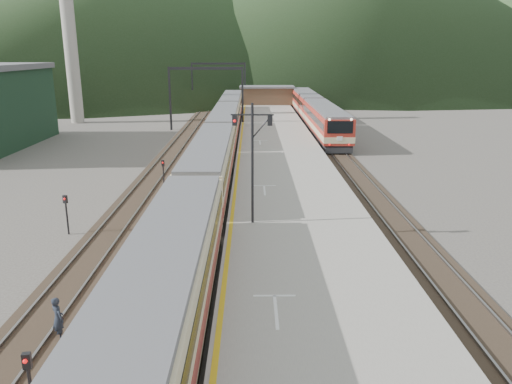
{
  "coord_description": "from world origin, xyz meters",
  "views": [
    {
      "loc": [
        2.95,
        -9.83,
        9.9
      ],
      "look_at": [
        3.2,
        18.08,
        2.0
      ],
      "focal_mm": 35.0,
      "sensor_mm": 36.0,
      "label": 1
    }
  ],
  "objects_px": {
    "second_train": "(314,110)",
    "worker": "(58,318)",
    "main_train": "(219,142)",
    "signal_mast": "(252,151)"
  },
  "relations": [
    {
      "from": "second_train",
      "to": "worker",
      "type": "bearing_deg",
      "value": -106.3
    },
    {
      "from": "main_train",
      "to": "signal_mast",
      "type": "distance_m",
      "value": 19.63
    },
    {
      "from": "worker",
      "to": "signal_mast",
      "type": "bearing_deg",
      "value": -81.97
    },
    {
      "from": "worker",
      "to": "main_train",
      "type": "bearing_deg",
      "value": -54.1
    },
    {
      "from": "signal_mast",
      "to": "second_train",
      "type": "bearing_deg",
      "value": 78.82
    },
    {
      "from": "second_train",
      "to": "signal_mast",
      "type": "distance_m",
      "value": 44.0
    },
    {
      "from": "second_train",
      "to": "signal_mast",
      "type": "bearing_deg",
      "value": -101.18
    },
    {
      "from": "main_train",
      "to": "worker",
      "type": "xyz_separation_m",
      "value": [
        -3.91,
        -28.82,
        -1.14
      ]
    },
    {
      "from": "main_train",
      "to": "second_train",
      "type": "relative_size",
      "value": 1.87
    },
    {
      "from": "second_train",
      "to": "worker",
      "type": "xyz_separation_m",
      "value": [
        -15.41,
        -52.72,
        -1.28
      ]
    }
  ]
}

